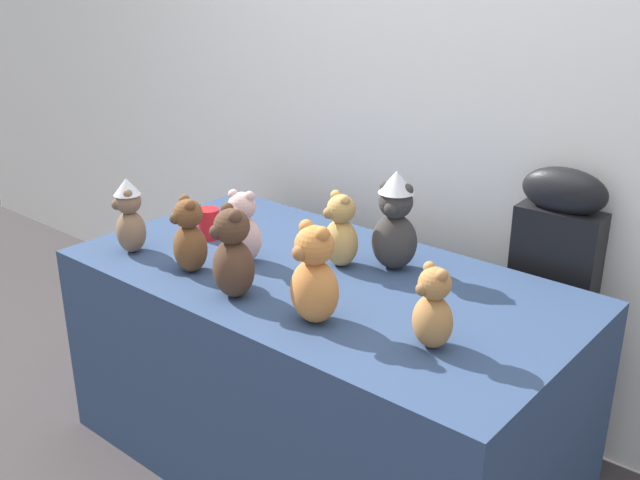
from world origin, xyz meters
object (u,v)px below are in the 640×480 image
Objects in this scene: display_table at (320,370)px; instrument_case at (549,314)px; teddy_bear_honey at (340,232)px; party_cup_red at (209,224)px; teddy_bear_cocoa at (233,255)px; teddy_bear_charcoal at (395,222)px; teddy_bear_caramel at (433,309)px; teddy_bear_blush at (243,229)px; teddy_bear_chestnut at (189,237)px; teddy_bear_ginger at (314,277)px; teddy_bear_mocha at (129,216)px.

instrument_case reaches higher than display_table.
teddy_bear_honey reaches higher than display_table.
party_cup_red is (-0.52, -0.01, 0.41)m from display_table.
teddy_bear_charcoal is at bearing 86.97° from teddy_bear_cocoa.
instrument_case and teddy_bear_charcoal have the same top height.
instrument_case is 0.79m from teddy_bear_caramel.
teddy_bear_blush is 0.18m from teddy_bear_chestnut.
teddy_bear_honey is at bearing 12.51° from party_cup_red.
teddy_bear_ginger reaches higher than display_table.
teddy_bear_chestnut is 0.66m from teddy_bear_charcoal.
instrument_case is 3.57× the size of teddy_bear_ginger.
instrument_case is at bearing 19.06° from teddy_bear_blush.
teddy_bear_cocoa reaches higher than teddy_bear_honey.
instrument_case reaches higher than teddy_bear_caramel.
teddy_bear_ginger is 0.41m from teddy_bear_honey.
teddy_bear_ginger is (0.29, 0.03, 0.00)m from teddy_bear_cocoa.
teddy_bear_honey is 0.95× the size of teddy_bear_mocha.
teddy_bear_honey is at bearing 175.85° from teddy_bear_caramel.
teddy_bear_mocha is 2.39× the size of party_cup_red.
teddy_bear_charcoal is at bearing 63.67° from teddy_bear_mocha.
teddy_bear_charcoal is at bearing -138.95° from instrument_case.
teddy_bear_mocha is (-0.28, -0.02, 0.01)m from teddy_bear_chestnut.
teddy_bear_cocoa is at bearing -129.22° from instrument_case.
teddy_bear_chestnut is 2.28× the size of party_cup_red.
party_cup_red is at bearing 144.79° from teddy_bear_blush.
instrument_case is 0.64m from teddy_bear_charcoal.
teddy_bear_blush is 0.32m from teddy_bear_honey.
teddy_bear_ginger is 2.66× the size of party_cup_red.
teddy_bear_mocha is at bearing -112.61° from party_cup_red.
teddy_bear_honey reaches higher than party_cup_red.
teddy_bear_charcoal is 3.01× the size of party_cup_red.
teddy_bear_cocoa is at bearing -33.25° from party_cup_red.
party_cup_red is at bearing -179.79° from teddy_bear_charcoal.
teddy_bear_ginger is (-0.35, -0.82, 0.32)m from instrument_case.
display_table is at bearing -174.46° from teddy_bear_caramel.
teddy_bear_blush is at bearing -163.74° from display_table.
teddy_bear_caramel is at bearing -4.82° from teddy_bear_honey.
instrument_case is 4.51× the size of teddy_bear_caramel.
instrument_case is 1.47m from teddy_bear_mocha.
party_cup_red is at bearing -179.01° from display_table.
teddy_bear_mocha reaches higher than teddy_bear_caramel.
teddy_bear_ginger is at bearing -40.25° from teddy_bear_blush.
teddy_bear_mocha is at bearing -146.64° from instrument_case.
teddy_bear_cocoa is at bearing -134.22° from teddy_bear_charcoal.
teddy_bear_chestnut is at bearing -169.67° from teddy_bear_ginger.
teddy_bear_caramel is 0.81× the size of teddy_bear_cocoa.
teddy_bear_blush is 0.85× the size of teddy_bear_ginger.
teddy_bear_mocha is at bearing -166.02° from teddy_bear_charcoal.
teddy_bear_charcoal is at bearing 106.69° from teddy_bear_ginger.
instrument_case is 4.16× the size of teddy_bear_chestnut.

